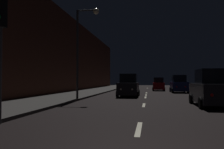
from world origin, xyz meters
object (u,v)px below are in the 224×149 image
Objects in this scene: traffic_light_near_left at (0,13)px; car_parked_right_far at (179,85)px; car_approaching_headlights at (129,86)px; car_parked_right_near at (211,89)px; streetlamp_overhead at (84,39)px; car_distant_taillights at (158,85)px.

traffic_light_near_left is 1.24× the size of car_parked_right_far.
car_approaching_headlights is 0.98× the size of car_parked_right_near.
streetlamp_overhead reaches higher than traffic_light_near_left.
car_parked_right_near is (8.32, -2.23, -3.55)m from streetlamp_overhead.
car_parked_right_near is 20.17m from car_distant_taillights.
car_parked_right_far is (8.32, 12.90, -3.55)m from streetlamp_overhead.
car_parked_right_near is at bearing -173.57° from car_distant_taillights.
car_parked_right_near is (5.45, -7.25, 0.02)m from car_approaching_headlights.
streetlamp_overhead is (0.38, 9.16, 0.67)m from traffic_light_near_left.
car_parked_right_near is at bearing 126.37° from traffic_light_near_left.
car_parked_right_far is (-0.00, 15.13, -0.00)m from car_parked_right_near.
streetlamp_overhead is 1.59× the size of car_parked_right_far.
traffic_light_near_left is at bearing 166.57° from car_distant_taillights.
traffic_light_near_left is 9.20m from streetlamp_overhead.
streetlamp_overhead is 6.80m from car_approaching_headlights.
car_approaching_headlights is (3.25, 14.19, -2.90)m from traffic_light_near_left.
traffic_light_near_left reaches higher than car_parked_right_far.
car_approaching_headlights is 9.58m from car_parked_right_far.
car_approaching_headlights reaches higher than car_distant_taillights.
car_parked_right_near is 15.13m from car_parked_right_far.
streetlamp_overhead reaches higher than car_distant_taillights.
streetlamp_overhead is at bearing 161.19° from car_distant_taillights.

